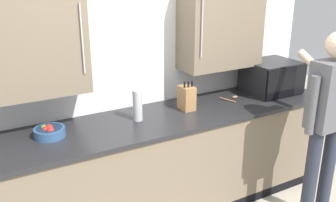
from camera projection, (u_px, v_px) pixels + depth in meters
The scene contains 8 objects.
back_wall_tiled at pixel (131, 48), 3.22m from camera, with size 3.86×0.44×2.77m.
counter_unit at pixel (150, 168), 3.28m from camera, with size 3.57×0.72×0.92m.
microwave_oven at pixel (270, 77), 3.73m from camera, with size 0.50×0.43×0.32m.
thermos_flask at pixel (138, 105), 3.06m from camera, with size 0.08×0.08×0.26m.
knife_block at pixel (187, 98), 3.31m from camera, with size 0.11×0.15×0.26m.
wooden_spoon at pixel (232, 98), 3.59m from camera, with size 0.19×0.18×0.02m.
fruit_bowl at pixel (49, 131), 2.79m from camera, with size 0.23×0.23×0.10m.
person_figure at pixel (327, 115), 2.97m from camera, with size 0.48×0.64×1.67m.
Camera 1 is at (-1.28, -1.73, 2.11)m, focal length 40.12 mm.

